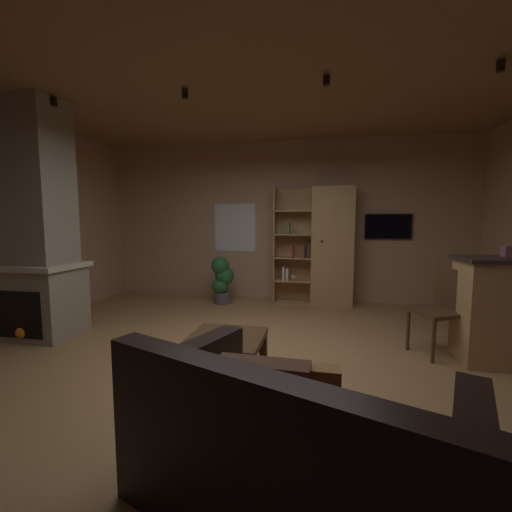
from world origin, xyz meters
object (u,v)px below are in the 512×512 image
Objects in this scene: table_book_0 at (223,336)px; wall_mounted_tv at (388,226)px; tissue_box at (510,251)px; coffee_table at (226,345)px; stone_fireplace at (38,233)px; bookshelf_cabinet at (327,247)px; potted_floor_plant at (222,279)px; dining_chair at (442,306)px; leather_couch at (293,452)px.

wall_mounted_tv reaches higher than table_book_0.
tissue_box is 2.96m from coffee_table.
coffee_table is 0.10m from table_book_0.
stone_fireplace reaches higher than bookshelf_cabinet.
potted_floor_plant is (-1.77, -0.31, -0.55)m from bookshelf_cabinet.
wall_mounted_tv is (-0.76, 2.25, 0.22)m from tissue_box.
dining_chair is at bearing 26.59° from table_book_0.
dining_chair is at bearing 26.01° from coffee_table.
tissue_box is 3.08m from leather_couch.
potted_floor_plant is at bearing 153.86° from tissue_box.
tissue_box is at bearing 20.53° from table_book_0.
dining_chair is 1.22× the size of wall_mounted_tv.
coffee_table is at bearing -72.40° from potted_floor_plant.
leather_couch is (3.28, -1.94, -0.99)m from stone_fireplace.
wall_mounted_tv is (1.01, 0.21, 0.35)m from bookshelf_cabinet.
table_book_0 is at bearing -159.47° from tissue_box.
potted_floor_plant is (1.71, 2.02, -0.85)m from stone_fireplace.
stone_fireplace reaches higher than coffee_table.
bookshelf_cabinet is at bearing 120.83° from dining_chair.
coffee_table is 5.39× the size of table_book_0.
tissue_box is 0.16× the size of wall_mounted_tv.
tissue_box reaches higher than coffee_table.
table_book_0 is (-0.72, 1.22, 0.12)m from leather_couch.
stone_fireplace is 2.80m from table_book_0.
coffee_table is 2.85m from potted_floor_plant.
stone_fireplace is at bearing -130.25° from potted_floor_plant.
dining_chair is (2.11, 1.06, 0.11)m from table_book_0.
wall_mounted_tv is (4.49, 2.54, 0.06)m from stone_fireplace.
stone_fireplace is at bearing -146.21° from bookshelf_cabinet.
table_book_0 is at bearing 120.70° from leather_couch.
table_book_0 is 2.87m from potted_floor_plant.
bookshelf_cabinet is 2.18× the size of dining_chair.
stone_fireplace is 3.94m from leather_couch.
stone_fireplace is 2.78m from potted_floor_plant.
stone_fireplace reaches higher than potted_floor_plant.
wall_mounted_tv is (1.92, 3.23, 1.02)m from coffee_table.
bookshelf_cabinet is 16.69× the size of tissue_box.
table_book_0 is 0.14× the size of dining_chair.
stone_fireplace is 5.16m from wall_mounted_tv.
table_book_0 is at bearing -72.83° from potted_floor_plant.
potted_floor_plant reaches higher than coffee_table.
table_book_0 is (2.56, -0.72, -0.87)m from stone_fireplace.
table_book_0 is (-2.69, -1.01, -0.71)m from tissue_box.
wall_mounted_tv is at bearing 108.56° from tissue_box.
wall_mounted_tv reaches higher than tissue_box.
stone_fireplace reaches higher than leather_couch.
coffee_table is 0.74× the size of dining_chair.
stone_fireplace is at bearing 164.97° from coffee_table.
coffee_table is (2.57, -0.69, -0.97)m from stone_fireplace.
stone_fireplace reaches higher than dining_chair.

